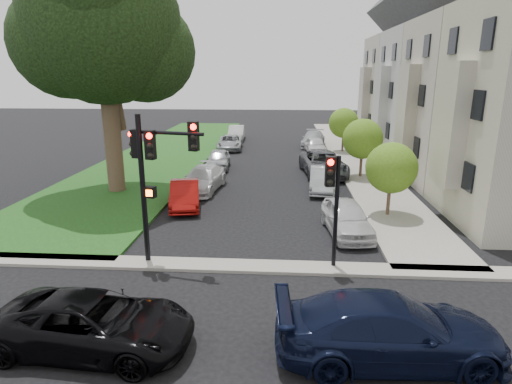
# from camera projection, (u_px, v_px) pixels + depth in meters

# --- Properties ---
(ground) EXTENTS (140.00, 140.00, 0.00)m
(ground) POSITION_uv_depth(u_px,v_px,m) (245.00, 296.00, 13.43)
(ground) COLOR black
(ground) RESTS_ON ground
(grass_strip) EXTENTS (8.00, 44.00, 0.12)m
(grass_strip) POSITION_uv_depth(u_px,v_px,m) (167.00, 153.00, 37.06)
(grass_strip) COLOR #1E3C17
(grass_strip) RESTS_ON ground
(sidewalk_right) EXTENTS (3.50, 44.00, 0.12)m
(sidewalk_right) POSITION_uv_depth(u_px,v_px,m) (351.00, 155.00, 36.03)
(sidewalk_right) COLOR gray
(sidewalk_right) RESTS_ON ground
(sidewalk_cross) EXTENTS (60.00, 1.00, 0.12)m
(sidewalk_cross) POSITION_uv_depth(u_px,v_px,m) (250.00, 266.00, 15.33)
(sidewalk_cross) COLOR gray
(sidewalk_cross) RESTS_ON ground
(house_b) EXTENTS (7.70, 7.55, 15.97)m
(house_b) POSITION_uv_depth(u_px,v_px,m) (475.00, 70.00, 25.64)
(house_b) COLOR gray
(house_b) RESTS_ON ground
(house_c) EXTENTS (7.70, 7.55, 15.97)m
(house_c) POSITION_uv_depth(u_px,v_px,m) (433.00, 70.00, 32.84)
(house_c) COLOR #ABABAB
(house_c) RESTS_ON ground
(house_d) EXTENTS (7.70, 7.55, 15.97)m
(house_d) POSITION_uv_depth(u_px,v_px,m) (407.00, 71.00, 40.05)
(house_d) COLOR gray
(house_d) RESTS_ON ground
(eucalyptus) EXTENTS (9.49, 8.61, 13.44)m
(eucalyptus) POSITION_uv_depth(u_px,v_px,m) (101.00, 26.00, 22.71)
(eucalyptus) COLOR #493926
(eucalyptus) RESTS_ON ground
(small_tree_a) EXTENTS (2.43, 2.43, 3.64)m
(small_tree_a) POSITION_uv_depth(u_px,v_px,m) (391.00, 168.00, 20.18)
(small_tree_a) COLOR #493926
(small_tree_a) RESTS_ON ground
(small_tree_b) EXTENTS (2.62, 2.62, 3.92)m
(small_tree_b) POSITION_uv_depth(u_px,v_px,m) (363.00, 139.00, 27.78)
(small_tree_b) COLOR #493926
(small_tree_b) RESTS_ON ground
(small_tree_c) EXTENTS (2.57, 2.57, 3.86)m
(small_tree_c) POSITION_uv_depth(u_px,v_px,m) (344.00, 123.00, 36.88)
(small_tree_c) COLOR #493926
(small_tree_c) RESTS_ON ground
(traffic_signal_main) EXTENTS (2.66, 0.75, 5.43)m
(traffic_signal_main) POSITION_uv_depth(u_px,v_px,m) (153.00, 163.00, 14.79)
(traffic_signal_main) COLOR black
(traffic_signal_main) RESTS_ON ground
(traffic_signal_secondary) EXTENTS (0.52, 0.42, 4.09)m
(traffic_signal_secondary) POSITION_uv_depth(u_px,v_px,m) (333.00, 192.00, 14.58)
(traffic_signal_secondary) COLOR black
(traffic_signal_secondary) RESTS_ON ground
(car_cross_near) EXTENTS (5.20, 2.67, 1.40)m
(car_cross_near) POSITION_uv_depth(u_px,v_px,m) (93.00, 323.00, 10.73)
(car_cross_near) COLOR black
(car_cross_near) RESTS_ON ground
(car_cross_far) EXTENTS (5.68, 2.63, 1.61)m
(car_cross_far) POSITION_uv_depth(u_px,v_px,m) (390.00, 329.00, 10.30)
(car_cross_far) COLOR black
(car_cross_far) RESTS_ON ground
(car_parked_0) EXTENTS (2.13, 4.40, 1.45)m
(car_parked_0) POSITION_uv_depth(u_px,v_px,m) (347.00, 218.00, 18.45)
(car_parked_0) COLOR silver
(car_parked_0) RESTS_ON ground
(car_parked_1) EXTENTS (1.80, 4.32, 1.39)m
(car_parked_1) POSITION_uv_depth(u_px,v_px,m) (323.00, 180.00, 25.15)
(car_parked_1) COLOR #999BA0
(car_parked_1) RESTS_ON ground
(car_parked_2) EXTENTS (3.29, 6.02, 1.60)m
(car_parked_2) POSITION_uv_depth(u_px,v_px,m) (323.00, 164.00, 29.07)
(car_parked_2) COLOR #3F4247
(car_parked_2) RESTS_ON ground
(car_parked_3) EXTENTS (1.95, 4.12, 1.36)m
(car_parked_3) POSITION_uv_depth(u_px,v_px,m) (315.00, 145.00, 37.08)
(car_parked_3) COLOR silver
(car_parked_3) RESTS_ON ground
(car_parked_4) EXTENTS (2.65, 5.16, 1.43)m
(car_parked_4) POSITION_uv_depth(u_px,v_px,m) (313.00, 139.00, 40.36)
(car_parked_4) COLOR #999BA0
(car_parked_4) RESTS_ON ground
(car_parked_5) EXTENTS (2.26, 4.35, 1.37)m
(car_parked_5) POSITION_uv_depth(u_px,v_px,m) (185.00, 194.00, 22.14)
(car_parked_5) COLOR maroon
(car_parked_5) RESTS_ON ground
(car_parked_6) EXTENTS (2.48, 5.02, 1.40)m
(car_parked_6) POSITION_uv_depth(u_px,v_px,m) (203.00, 179.00, 25.27)
(car_parked_6) COLOR silver
(car_parked_6) RESTS_ON ground
(car_parked_7) EXTENTS (1.89, 4.13, 1.37)m
(car_parked_7) POSITION_uv_depth(u_px,v_px,m) (218.00, 159.00, 31.14)
(car_parked_7) COLOR #999BA0
(car_parked_7) RESTS_ON ground
(car_parked_8) EXTENTS (2.44, 4.81, 1.30)m
(car_parked_8) POSITION_uv_depth(u_px,v_px,m) (230.00, 142.00, 38.80)
(car_parked_8) COLOR #999BA0
(car_parked_8) RESTS_ON ground
(car_parked_9) EXTENTS (1.78, 4.51, 1.46)m
(car_parked_9) POSITION_uv_depth(u_px,v_px,m) (236.00, 133.00, 44.47)
(car_parked_9) COLOR silver
(car_parked_9) RESTS_ON ground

